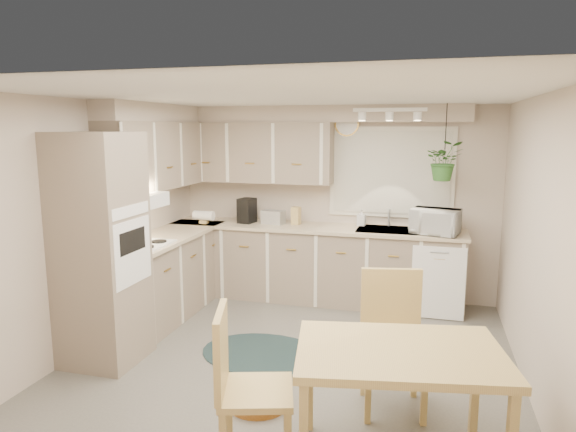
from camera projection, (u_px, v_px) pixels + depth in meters
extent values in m
plane|color=#646158|center=(291.00, 363.00, 4.71)|extent=(4.20, 4.20, 0.00)
plane|color=silver|center=(291.00, 96.00, 4.31)|extent=(4.20, 4.20, 0.00)
cube|color=#C1B0A0|center=(334.00, 202.00, 6.51)|extent=(4.00, 0.04, 2.40)
cube|color=#C1B0A0|center=(180.00, 321.00, 2.52)|extent=(4.00, 0.04, 2.40)
cube|color=#C1B0A0|center=(95.00, 224.00, 5.03)|extent=(0.04, 4.20, 2.40)
cube|color=#C1B0A0|center=(539.00, 249.00, 3.99)|extent=(0.04, 4.20, 2.40)
cube|color=gray|center=(169.00, 276.00, 5.91)|extent=(0.60, 1.85, 0.90)
cube|color=gray|center=(313.00, 265.00, 6.40)|extent=(3.60, 0.60, 0.90)
cube|color=beige|center=(168.00, 236.00, 5.83)|extent=(0.64, 1.89, 0.04)
cube|color=beige|center=(313.00, 228.00, 6.31)|extent=(3.64, 0.64, 0.04)
cube|color=gray|center=(101.00, 250.00, 4.62)|extent=(0.65, 0.65, 2.10)
cube|color=white|center=(132.00, 252.00, 4.53)|extent=(0.02, 0.56, 0.58)
cube|color=gray|center=(159.00, 155.00, 5.83)|extent=(0.35, 2.00, 0.75)
cube|color=gray|center=(254.00, 153.00, 6.50)|extent=(2.00, 0.35, 0.75)
cube|color=#C1B0A0|center=(155.00, 113.00, 5.76)|extent=(0.30, 2.00, 0.20)
cube|color=#C1B0A0|center=(317.00, 114.00, 6.23)|extent=(3.60, 0.30, 0.20)
cube|color=white|center=(141.00, 245.00, 5.28)|extent=(0.52, 0.58, 0.02)
cube|color=white|center=(137.00, 201.00, 5.21)|extent=(0.40, 0.60, 0.14)
cube|color=white|center=(391.00, 172.00, 6.23)|extent=(1.40, 0.02, 1.00)
cube|color=silver|center=(391.00, 172.00, 6.24)|extent=(1.50, 0.02, 1.10)
cube|color=#A5A9AD|center=(387.00, 233.00, 6.09)|extent=(0.70, 0.48, 0.10)
cube|color=white|center=(438.00, 283.00, 5.72)|extent=(0.58, 0.02, 0.83)
cube|color=white|center=(390.00, 110.00, 5.61)|extent=(0.80, 0.04, 0.04)
cylinder|color=gold|center=(347.00, 124.00, 6.27)|extent=(0.30, 0.03, 0.30)
cube|color=tan|center=(398.00, 408.00, 3.22)|extent=(1.39, 1.05, 0.79)
cube|color=tan|center=(256.00, 387.00, 3.24)|extent=(0.60, 0.60, 1.03)
cube|color=tan|center=(394.00, 344.00, 3.86)|extent=(0.58, 0.58, 1.05)
ellipsoid|color=black|center=(264.00, 354.00, 4.90)|extent=(1.32, 1.04, 0.01)
cylinder|color=#BB6E25|center=(258.00, 398.00, 4.00)|extent=(0.54, 0.54, 0.11)
imported|color=white|center=(435.00, 219.00, 5.82)|extent=(0.58, 0.41, 0.35)
imported|color=white|center=(361.00, 222.00, 6.30)|extent=(0.12, 0.22, 0.10)
imported|color=#306528|center=(444.00, 165.00, 5.70)|extent=(0.45, 0.49, 0.35)
cube|color=black|center=(247.00, 211.00, 6.52)|extent=(0.21, 0.25, 0.31)
cube|color=#A5A9AD|center=(273.00, 217.00, 6.46)|extent=(0.30, 0.21, 0.17)
cube|color=tan|center=(296.00, 216.00, 6.41)|extent=(0.11, 0.11, 0.22)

